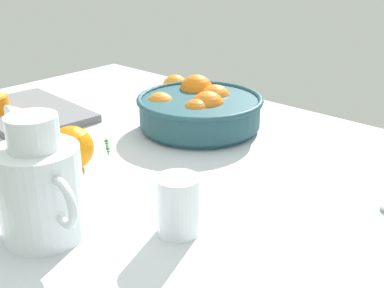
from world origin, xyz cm
name	(u,v)px	position (x,y,z in cm)	size (l,w,h in cm)	color
ground_plane	(184,177)	(0.00, 0.00, -1.50)	(149.46, 90.73, 3.00)	silver
fruit_bowl	(199,109)	(-12.28, 18.27, 4.40)	(27.88, 27.88, 10.05)	#234C56
juice_pitcher	(42,194)	(0.30, -29.14, 6.61)	(16.27, 11.79, 18.75)	white
second_glass	(178,209)	(13.81, -15.87, 3.76)	(6.17, 6.17, 8.76)	white
cutting_board	(28,113)	(-47.75, -3.56, 0.90)	(30.99, 21.33, 1.81)	slate
loose_orange_1	(72,148)	(-15.60, -13.28, 4.06)	(8.13, 8.13, 8.13)	orange
loose_orange_2	(175,88)	(-30.45, 29.50, 3.43)	(6.85, 6.85, 6.85)	orange
herb_sprig_0	(107,145)	(-19.26, -2.38, 0.26)	(7.13, 5.13, 0.91)	#397B36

